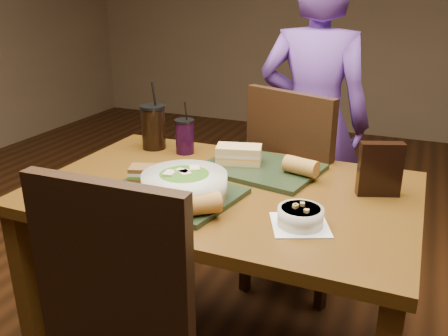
{
  "coord_description": "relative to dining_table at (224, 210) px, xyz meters",
  "views": [
    {
      "loc": [
        0.6,
        -1.41,
        1.39
      ],
      "look_at": [
        0.0,
        0.0,
        0.82
      ],
      "focal_mm": 38.0,
      "sensor_mm": 36.0,
      "label": 1
    }
  ],
  "objects": [
    {
      "name": "dining_table",
      "position": [
        0.0,
        0.0,
        0.0
      ],
      "size": [
        1.3,
        0.85,
        0.75
      ],
      "color": "#563611",
      "rests_on": "ground"
    },
    {
      "name": "chair_far",
      "position": [
        0.1,
        0.57,
        -0.1
      ],
      "size": [
        0.57,
        0.58,
        1.01
      ],
      "color": "black",
      "rests_on": "ground"
    },
    {
      "name": "diner",
      "position": [
        0.11,
        0.89,
        0.11
      ],
      "size": [
        0.57,
        0.38,
        1.54
      ],
      "primitive_type": "imported",
      "rotation": [
        0.0,
        0.0,
        3.17
      ],
      "color": "#613797",
      "rests_on": "ground"
    },
    {
      "name": "tray_near",
      "position": [
        -0.13,
        -0.14,
        0.1
      ],
      "size": [
        0.47,
        0.38,
        0.02
      ],
      "primitive_type": "cube",
      "rotation": [
        0.0,
        0.0,
        -0.16
      ],
      "color": "black",
      "rests_on": "dining_table"
    },
    {
      "name": "tray_far",
      "position": [
        0.07,
        0.2,
        0.1
      ],
      "size": [
        0.47,
        0.39,
        0.02
      ],
      "primitive_type": "cube",
      "rotation": [
        0.0,
        0.0,
        -0.18
      ],
      "color": "black",
      "rests_on": "dining_table"
    },
    {
      "name": "salad_bowl",
      "position": [
        -0.07,
        -0.17,
        0.15
      ],
      "size": [
        0.27,
        0.27,
        0.09
      ],
      "color": "silver",
      "rests_on": "tray_near"
    },
    {
      "name": "soup_bowl",
      "position": [
        0.32,
        -0.18,
        0.12
      ],
      "size": [
        0.21,
        0.21,
        0.07
      ],
      "color": "white",
      "rests_on": "dining_table"
    },
    {
      "name": "sandwich_near",
      "position": [
        -0.26,
        -0.09,
        0.13
      ],
      "size": [
        0.13,
        0.1,
        0.05
      ],
      "color": "#593819",
      "rests_on": "tray_near"
    },
    {
      "name": "sandwich_far",
      "position": [
        -0.02,
        0.2,
        0.14
      ],
      "size": [
        0.19,
        0.13,
        0.07
      ],
      "color": "tan",
      "rests_on": "tray_far"
    },
    {
      "name": "baguette_near",
      "position": [
        0.03,
        -0.26,
        0.14
      ],
      "size": [
        0.14,
        0.13,
        0.06
      ],
      "primitive_type": "cylinder",
      "rotation": [
        0.0,
        1.57,
        0.69
      ],
      "color": "#AD7533",
      "rests_on": "tray_near"
    },
    {
      "name": "baguette_far",
      "position": [
        0.23,
        0.18,
        0.14
      ],
      "size": [
        0.14,
        0.09,
        0.06
      ],
      "primitive_type": "cylinder",
      "rotation": [
        0.0,
        1.57,
        -0.25
      ],
      "color": "#AD7533",
      "rests_on": "tray_far"
    },
    {
      "name": "cup_cola",
      "position": [
        -0.45,
        0.28,
        0.19
      ],
      "size": [
        0.11,
        0.11,
        0.29
      ],
      "color": "black",
      "rests_on": "dining_table"
    },
    {
      "name": "cup_berry",
      "position": [
        -0.3,
        0.28,
        0.16
      ],
      "size": [
        0.08,
        0.08,
        0.22
      ],
      "color": "black",
      "rests_on": "dining_table"
    },
    {
      "name": "chip_bag",
      "position": [
        0.5,
        0.14,
        0.18
      ],
      "size": [
        0.15,
        0.09,
        0.18
      ],
      "primitive_type": "cube",
      "rotation": [
        0.0,
        0.0,
        0.36
      ],
      "color": "black",
      "rests_on": "dining_table"
    }
  ]
}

